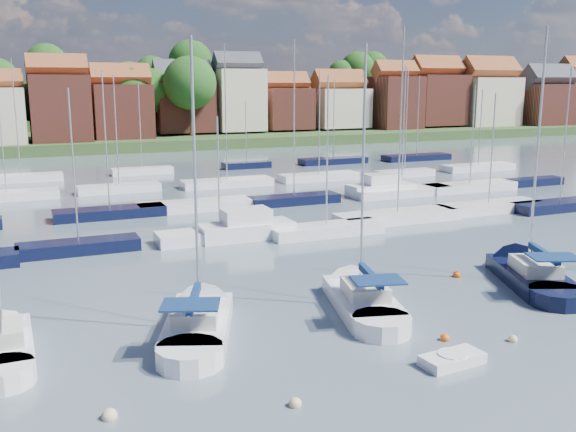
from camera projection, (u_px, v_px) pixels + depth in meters
name	position (u px, v px, depth m)	size (l,w,h in m)	color
ground	(231.00, 192.00, 67.58)	(260.00, 260.00, 0.00)	#495964
sailboat_left	(201.00, 317.00, 30.56)	(6.43, 10.90, 14.46)	white
sailboat_centre	(357.00, 295.00, 33.75)	(5.29, 10.86, 14.32)	white
sailboat_navy	(522.00, 271.00, 38.06)	(6.98, 11.51, 15.56)	black
sailboat_far	(4.00, 342.00, 27.66)	(2.46, 8.77, 11.71)	white
tender	(452.00, 359.00, 26.23)	(2.78, 1.50, 0.58)	white
buoy_a	(110.00, 419.00, 22.05)	(0.55, 0.55, 0.55)	beige
buoy_b	(295.00, 406.00, 22.89)	(0.46, 0.46, 0.46)	beige
buoy_c	(445.00, 340.00, 28.74)	(0.43, 0.43, 0.43)	#D85914
buoy_d	(513.00, 342.00, 28.61)	(0.42, 0.42, 0.42)	beige
buoy_e	(457.00, 277.00, 38.12)	(0.53, 0.53, 0.53)	#D85914
marina_field	(264.00, 194.00, 63.85)	(79.62, 41.41, 15.93)	white
far_shore_town	(118.00, 112.00, 151.00)	(212.46, 90.00, 22.27)	#344E27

